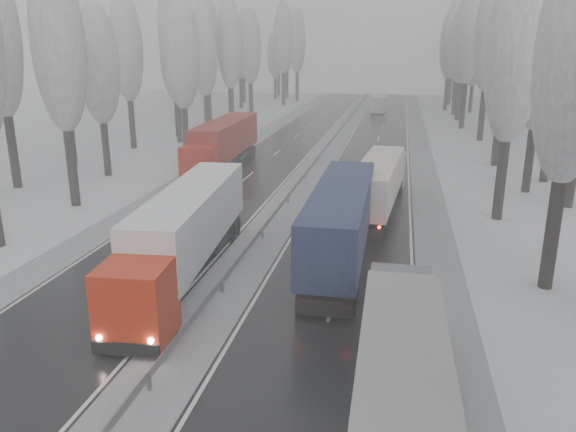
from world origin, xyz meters
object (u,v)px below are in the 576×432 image
(truck_grey_tarp, at_px, (402,397))
(box_truck_distant, at_px, (379,104))
(truck_red_white, at_px, (186,229))
(truck_cream_box, at_px, (381,180))
(truck_blue_box, at_px, (343,215))
(truck_red_red, at_px, (223,142))

(truck_grey_tarp, height_order, box_truck_distant, truck_grey_tarp)
(truck_red_white, bearing_deg, truck_grey_tarp, -52.56)
(truck_grey_tarp, height_order, truck_red_white, truck_red_white)
(truck_grey_tarp, xyz_separation_m, truck_red_white, (-10.51, 11.62, 0.28))
(truck_cream_box, bearing_deg, truck_blue_box, -94.86)
(truck_blue_box, distance_m, box_truck_distant, 72.31)
(truck_blue_box, height_order, truck_red_red, truck_red_red)
(truck_grey_tarp, distance_m, box_truck_distant, 87.91)
(truck_cream_box, distance_m, truck_red_red, 18.42)
(box_truck_distant, relative_size, truck_red_white, 0.46)
(truck_cream_box, relative_size, truck_red_white, 0.89)
(truck_blue_box, height_order, box_truck_distant, truck_blue_box)
(truck_red_white, bearing_deg, box_truck_distant, 80.61)
(truck_cream_box, xyz_separation_m, truck_red_red, (-14.86, 10.88, 0.41))
(truck_cream_box, bearing_deg, box_truck_distant, 96.93)
(truck_red_red, bearing_deg, truck_cream_box, -37.80)
(truck_grey_tarp, relative_size, box_truck_distant, 1.92)
(truck_blue_box, relative_size, truck_cream_box, 1.12)
(truck_blue_box, xyz_separation_m, truck_red_white, (-7.34, -3.89, -0.02))
(truck_red_white, height_order, truck_red_red, truck_red_red)
(truck_red_red, bearing_deg, truck_grey_tarp, -67.27)
(truck_blue_box, relative_size, truck_red_red, 0.95)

